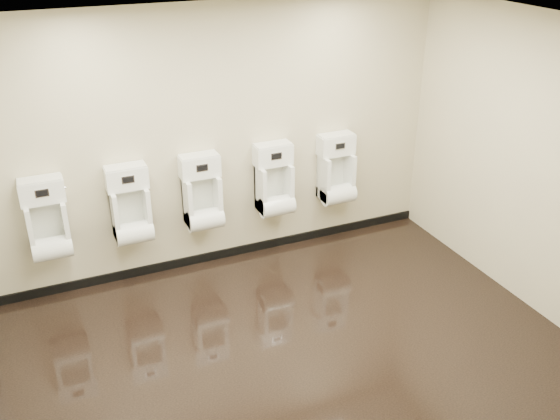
{
  "coord_description": "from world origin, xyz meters",
  "views": [
    {
      "loc": [
        -1.86,
        -4.13,
        3.6
      ],
      "look_at": [
        0.19,
        0.55,
        1.1
      ],
      "focal_mm": 40.0,
      "sensor_mm": 36.0,
      "label": 1
    }
  ],
  "objects_px": {
    "urinal_0": "(48,225)",
    "urinal_4": "(336,174)",
    "urinal_1": "(131,210)",
    "urinal_2": "(202,198)",
    "urinal_3": "(274,185)"
  },
  "relations": [
    {
      "from": "urinal_1",
      "to": "urinal_4",
      "type": "xyz_separation_m",
      "value": [
        2.34,
        0.0,
        0.0
      ]
    },
    {
      "from": "urinal_0",
      "to": "urinal_4",
      "type": "bearing_deg",
      "value": 0.0
    },
    {
      "from": "urinal_0",
      "to": "urinal_4",
      "type": "height_order",
      "value": "same"
    },
    {
      "from": "urinal_1",
      "to": "urinal_3",
      "type": "height_order",
      "value": "same"
    },
    {
      "from": "urinal_0",
      "to": "urinal_4",
      "type": "distance_m",
      "value": 3.13
    },
    {
      "from": "urinal_3",
      "to": "urinal_4",
      "type": "bearing_deg",
      "value": 0.0
    },
    {
      "from": "urinal_1",
      "to": "urinal_3",
      "type": "relative_size",
      "value": 1.0
    },
    {
      "from": "urinal_4",
      "to": "urinal_0",
      "type": "bearing_deg",
      "value": 180.0
    },
    {
      "from": "urinal_2",
      "to": "urinal_4",
      "type": "relative_size",
      "value": 1.0
    },
    {
      "from": "urinal_0",
      "to": "urinal_3",
      "type": "xyz_separation_m",
      "value": [
        2.36,
        0.0,
        0.0
      ]
    },
    {
      "from": "urinal_3",
      "to": "urinal_4",
      "type": "height_order",
      "value": "same"
    },
    {
      "from": "urinal_0",
      "to": "urinal_1",
      "type": "bearing_deg",
      "value": 0.0
    },
    {
      "from": "urinal_0",
      "to": "urinal_4",
      "type": "relative_size",
      "value": 1.0
    },
    {
      "from": "urinal_4",
      "to": "urinal_2",
      "type": "bearing_deg",
      "value": 180.0
    },
    {
      "from": "urinal_0",
      "to": "urinal_3",
      "type": "bearing_deg",
      "value": 0.0
    }
  ]
}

